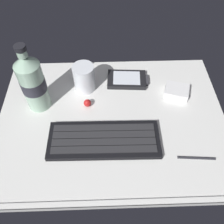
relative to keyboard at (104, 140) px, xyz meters
The scene contains 8 objects.
ground_plane 7.73cm from the keyboard, 71.90° to the left, with size 64.00×48.00×2.80cm.
keyboard is the anchor object (origin of this frame).
handheld_device 23.25cm from the keyboard, 70.96° to the left, with size 13.13×8.34×1.50cm.
juice_cup 20.61cm from the keyboard, 105.98° to the left, with size 6.40×6.40×8.50cm.
water_bottle 24.40cm from the keyboard, 144.22° to the left, with size 6.73×6.73×20.80cm.
charger_block 27.33cm from the keyboard, 36.00° to the left, with size 7.00×5.60×2.40cm, color white.
trackball_mouse 13.23cm from the keyboard, 110.66° to the left, with size 2.20×2.20×2.20cm, color red.
stylus_pen 23.79cm from the keyboard, 13.62° to the right, with size 0.70×0.70×9.50cm, color #26262B.
Camera 1 is at (-1.31, -40.13, 55.19)cm, focal length 38.82 mm.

